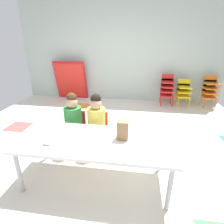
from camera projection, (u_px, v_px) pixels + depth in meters
name	position (u px, v px, depth m)	size (l,w,h in m)	color
ground_plane	(102.00, 147.00, 2.93)	(5.50, 5.25, 0.02)	silver
back_wall	(120.00, 50.00, 4.83)	(5.50, 0.10, 2.71)	#B2C1B7
craft_table	(96.00, 143.00, 2.05)	(1.77, 0.75, 0.56)	white
seated_child_near_camera	(73.00, 117.00, 2.65)	(0.34, 0.34, 0.92)	red
seated_child_middle_seat	(96.00, 118.00, 2.60)	(0.33, 0.33, 0.92)	red
kid_chair_red_stack	(167.00, 88.00, 4.66)	(0.32, 0.30, 0.80)	red
kid_chair_yellow_stack	(184.00, 91.00, 4.62)	(0.32, 0.30, 0.68)	yellow
kid_chair_orange_stack	(210.00, 89.00, 4.52)	(0.32, 0.30, 0.80)	orange
folded_activity_table	(71.00, 80.00, 5.14)	(0.90, 0.29, 1.09)	red
paper_bag_brown	(123.00, 130.00, 2.01)	(0.13, 0.09, 0.22)	#9E754C
paper_plate_near_edge	(49.00, 143.00, 1.95)	(0.18, 0.18, 0.01)	white
paper_plate_center_table	(83.00, 139.00, 2.03)	(0.18, 0.18, 0.01)	white
donut_powdered_on_plate	(49.00, 141.00, 1.95)	(0.13, 0.13, 0.04)	white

